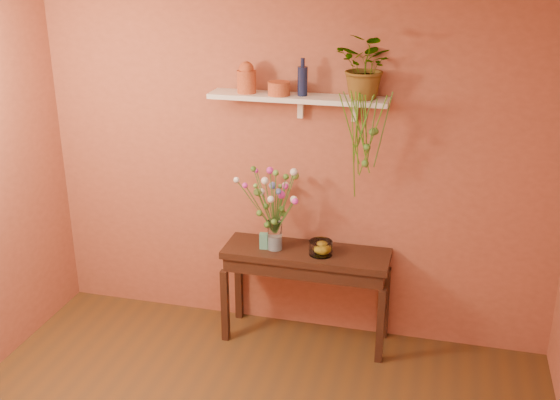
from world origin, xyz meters
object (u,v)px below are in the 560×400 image
(sideboard, at_px, (306,264))
(bouquet, at_px, (274,193))
(terracotta_jug, at_px, (246,78))
(glass_vase, at_px, (275,237))
(blue_bottle, at_px, (303,80))
(spider_plant, at_px, (367,66))
(glass_bowl, at_px, (321,248))

(sideboard, xyz_separation_m, bouquet, (-0.24, -0.03, 0.57))
(terracotta_jug, bearing_deg, glass_vase, -26.07)
(blue_bottle, xyz_separation_m, spider_plant, (0.45, 0.01, 0.12))
(sideboard, distance_m, glass_bowl, 0.20)
(spider_plant, bearing_deg, glass_vase, -167.49)
(terracotta_jug, distance_m, glass_vase, 1.21)
(terracotta_jug, height_order, glass_bowl, terracotta_jug)
(bouquet, bearing_deg, blue_bottle, 34.91)
(blue_bottle, distance_m, spider_plant, 0.47)
(bouquet, relative_size, glass_bowl, 3.07)
(bouquet, bearing_deg, glass_vase, -36.84)
(sideboard, xyz_separation_m, blue_bottle, (-0.07, 0.09, 1.39))
(sideboard, height_order, spider_plant, spider_plant)
(sideboard, bearing_deg, glass_vase, -172.36)
(bouquet, bearing_deg, sideboard, 6.83)
(glass_bowl, bearing_deg, glass_vase, 178.68)
(blue_bottle, distance_m, bouquet, 0.85)
(sideboard, relative_size, glass_bowl, 7.12)
(blue_bottle, height_order, glass_bowl, blue_bottle)
(sideboard, relative_size, bouquet, 2.32)
(blue_bottle, bearing_deg, glass_bowl, -35.97)
(glass_vase, relative_size, bouquet, 0.43)
(blue_bottle, height_order, bouquet, blue_bottle)
(glass_bowl, bearing_deg, bouquet, 178.23)
(spider_plant, height_order, bouquet, spider_plant)
(glass_vase, bearing_deg, terracotta_jug, 153.93)
(spider_plant, xyz_separation_m, bouquet, (-0.63, -0.14, -0.94))
(spider_plant, bearing_deg, terracotta_jug, -178.60)
(terracotta_jug, distance_m, glass_bowl, 1.37)
(blue_bottle, height_order, spider_plant, spider_plant)
(terracotta_jug, distance_m, spider_plant, 0.87)
(terracotta_jug, xyz_separation_m, spider_plant, (0.86, 0.02, 0.12))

